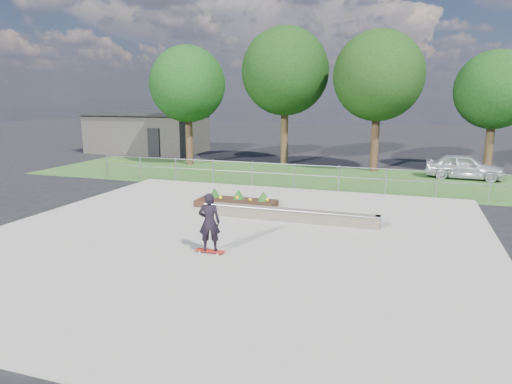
% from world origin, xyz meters
% --- Properties ---
extents(ground, '(120.00, 120.00, 0.00)m').
position_xyz_m(ground, '(0.00, 0.00, 0.00)').
color(ground, black).
rests_on(ground, ground).
extents(grass_verge, '(30.00, 8.00, 0.02)m').
position_xyz_m(grass_verge, '(0.00, 11.00, 0.01)').
color(grass_verge, '#2D5321').
rests_on(grass_verge, ground).
extents(concrete_slab, '(15.00, 15.00, 0.06)m').
position_xyz_m(concrete_slab, '(0.00, 0.00, 0.03)').
color(concrete_slab, gray).
rests_on(concrete_slab, ground).
extents(fence, '(20.06, 0.06, 1.20)m').
position_xyz_m(fence, '(0.00, 7.50, 0.77)').
color(fence, gray).
rests_on(fence, ground).
extents(building, '(8.40, 5.40, 3.00)m').
position_xyz_m(building, '(-14.00, 18.00, 1.51)').
color(building, '#312E2B').
rests_on(building, ground).
extents(tree_far_left, '(4.55, 4.55, 7.15)m').
position_xyz_m(tree_far_left, '(-8.00, 13.00, 4.85)').
color(tree_far_left, '#372116').
rests_on(tree_far_left, ground).
extents(tree_mid_left, '(5.25, 5.25, 8.25)m').
position_xyz_m(tree_mid_left, '(-2.50, 15.00, 5.61)').
color(tree_mid_left, '#352415').
rests_on(tree_mid_left, ground).
extents(tree_mid_right, '(4.90, 4.90, 7.70)m').
position_xyz_m(tree_mid_right, '(3.00, 14.00, 5.23)').
color(tree_mid_right, '#341F14').
rests_on(tree_mid_right, ground).
extents(tree_far_right, '(4.20, 4.20, 6.60)m').
position_xyz_m(tree_far_right, '(9.00, 15.50, 4.48)').
color(tree_far_right, '#342515').
rests_on(tree_far_right, ground).
extents(grind_ledge, '(6.00, 0.44, 0.43)m').
position_xyz_m(grind_ledge, '(1.15, 2.08, 0.26)').
color(grind_ledge, brown).
rests_on(grind_ledge, concrete_slab).
extents(planter_bed, '(3.00, 1.20, 0.61)m').
position_xyz_m(planter_bed, '(-1.23, 3.46, 0.24)').
color(planter_bed, black).
rests_on(planter_bed, concrete_slab).
extents(skateboarder, '(0.80, 0.53, 1.64)m').
position_xyz_m(skateboarder, '(-0.01, -1.73, 0.91)').
color(skateboarder, silver).
rests_on(skateboarder, concrete_slab).
extents(parked_car, '(3.89, 1.88, 1.28)m').
position_xyz_m(parked_car, '(7.58, 12.95, 0.64)').
color(parked_car, silver).
rests_on(parked_car, ground).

